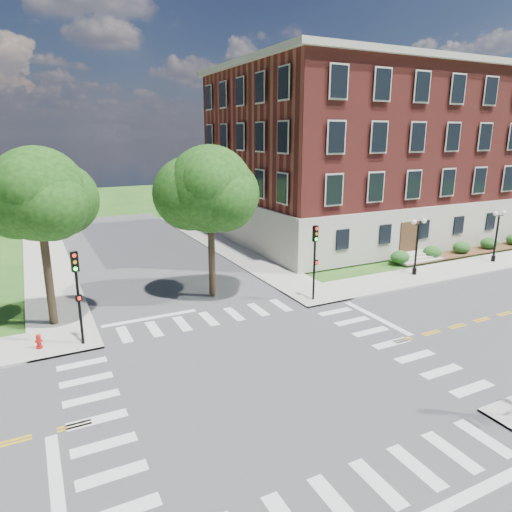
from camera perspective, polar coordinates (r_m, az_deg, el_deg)
name	(u,v)px	position (r m, az deg, el deg)	size (l,w,h in m)	color
ground	(267,376)	(20.86, 1.40, -14.76)	(160.00, 160.00, 0.00)	#234C15
road_ew	(267,376)	(20.85, 1.40, -14.75)	(90.00, 12.00, 0.01)	#3D3D3F
road_ns	(267,376)	(20.85, 1.40, -14.74)	(12.00, 90.00, 0.01)	#3D3D3F
sidewalk_ne	(339,255)	(40.75, 10.38, 0.12)	(34.00, 34.00, 0.12)	#9E9B93
crosswalk_east	(391,344)	(24.70, 16.57, -10.45)	(2.20, 10.20, 0.02)	silver
stop_bar_east	(376,318)	(27.71, 14.79, -7.46)	(0.40, 5.50, 0.00)	silver
main_building	(372,154)	(50.04, 14.30, 12.24)	(30.60, 22.40, 16.50)	#BAB4A4
shrub_row	(475,253)	(45.69, 25.66, 0.39)	(18.00, 2.00, 1.30)	#174618
tree_c	(38,195)	(26.39, -25.57, 6.93)	(4.93, 4.93, 9.69)	black
tree_d	(210,189)	(28.74, -5.78, 8.28)	(5.45, 5.45, 9.65)	black
traffic_signal_ne	(315,253)	(28.62, 7.36, 0.37)	(0.36, 0.42, 4.80)	black
traffic_signal_nw	(77,286)	(23.92, -21.44, -3.51)	(0.37, 0.44, 4.80)	black
twin_lamp_west	(417,243)	(35.81, 19.47, 1.50)	(1.36, 0.36, 4.23)	black
twin_lamp_east	(497,233)	(42.22, 27.88, 2.55)	(1.36, 0.36, 4.23)	black
fire_hydrant	(39,342)	(25.22, -25.51, -9.64)	(0.35, 0.35, 0.75)	#BA0F0E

